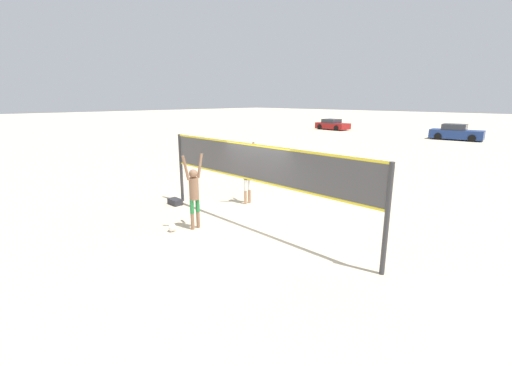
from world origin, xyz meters
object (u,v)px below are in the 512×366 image
player_spiker (194,190)px  player_blocker (247,172)px  volleyball (172,228)px  gear_bag (175,202)px  parked_car_near (332,125)px  parked_car_mid (456,133)px  volleyball_net (256,169)px

player_spiker → player_blocker: 2.93m
player_spiker → volleyball: bearing=155.9°
volleyball → gear_bag: 2.66m
parked_car_near → parked_car_mid: (14.24, -1.21, 0.07)m
player_spiker → gear_bag: player_spiker is taller
player_blocker → parked_car_mid: (-0.76, 27.65, -0.53)m
parked_car_mid → volleyball_net: bearing=-91.7°
volleyball → gear_bag: (-2.22, 1.48, -0.01)m
volleyball → gear_bag: bearing=146.3°
volleyball_net → player_spiker: bearing=-133.2°
volleyball_net → gear_bag: size_ratio=14.81×
player_spiker → volleyball: (-0.28, -0.62, -1.07)m
gear_bag → player_spiker: bearing=-18.9°
volleyball_net → parked_car_mid: 29.32m
player_blocker → volleyball: player_blocker is taller
volleyball_net → player_blocker: size_ratio=3.54×
player_spiker → volleyball: 1.26m
volleyball → parked_car_mid: size_ratio=0.05×
player_spiker → parked_car_mid: 30.53m
parked_car_mid → volleyball: bearing=-94.8°
gear_bag → volleyball_net: bearing=7.0°
volleyball → parked_car_mid: (-1.21, 31.11, 0.55)m
volleyball_net → player_blocker: (-1.97, 1.52, -0.60)m
player_blocker → volleyball_net: bearing=52.3°
player_blocker → parked_car_mid: size_ratio=0.49×
player_spiker → gear_bag: size_ratio=4.14×
volleyball_net → volleyball: (-1.51, -1.94, -1.68)m
gear_bag → parked_car_mid: parked_car_mid is taller
volleyball → parked_car_mid: 31.14m
player_blocker → parked_car_near: 32.53m
player_spiker → parked_car_near: player_spiker is taller
player_blocker → parked_car_mid: player_blocker is taller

